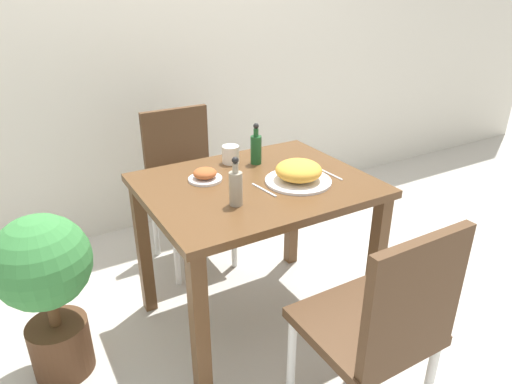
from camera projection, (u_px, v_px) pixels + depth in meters
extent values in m
plane|color=#B7B2A8|center=(256.00, 316.00, 2.35)|extent=(16.00, 16.00, 0.00)
cube|color=beige|center=(152.00, 30.00, 2.81)|extent=(8.00, 0.05, 2.60)
cube|color=brown|center=(256.00, 186.00, 2.04)|extent=(0.99, 0.79, 0.04)
cube|color=brown|center=(200.00, 333.00, 1.73)|extent=(0.06, 0.06, 0.72)
cube|color=brown|center=(376.00, 266.00, 2.13)|extent=(0.06, 0.06, 0.72)
cube|color=brown|center=(144.00, 249.00, 2.27)|extent=(0.06, 0.06, 0.72)
cube|color=brown|center=(292.00, 208.00, 2.68)|extent=(0.06, 0.06, 0.72)
cube|color=#4C331E|center=(363.00, 326.00, 1.63)|extent=(0.42, 0.42, 0.04)
cube|color=#4C331E|center=(415.00, 301.00, 1.38)|extent=(0.40, 0.04, 0.44)
cylinder|color=white|center=(361.00, 329.00, 1.95)|extent=(0.03, 0.03, 0.43)
cylinder|color=white|center=(291.00, 361.00, 1.79)|extent=(0.03, 0.03, 0.43)
cube|color=#4C331E|center=(191.00, 194.00, 2.65)|extent=(0.42, 0.42, 0.04)
cube|color=#4C331E|center=(176.00, 145.00, 2.70)|extent=(0.40, 0.04, 0.44)
cylinder|color=white|center=(176.00, 251.00, 2.52)|extent=(0.03, 0.03, 0.43)
cylinder|color=white|center=(234.00, 235.00, 2.69)|extent=(0.03, 0.03, 0.43)
cylinder|color=white|center=(155.00, 224.00, 2.80)|extent=(0.03, 0.03, 0.43)
cylinder|color=white|center=(208.00, 211.00, 2.97)|extent=(0.03, 0.03, 0.43)
cylinder|color=white|center=(298.00, 181.00, 2.03)|extent=(0.30, 0.30, 0.01)
ellipsoid|color=gold|center=(299.00, 170.00, 2.01)|extent=(0.21, 0.21, 0.09)
cylinder|color=white|center=(205.00, 179.00, 2.05)|extent=(0.15, 0.15, 0.01)
ellipsoid|color=#A35128|center=(205.00, 173.00, 2.04)|extent=(0.11, 0.11, 0.05)
cylinder|color=silver|center=(231.00, 154.00, 2.23)|extent=(0.08, 0.08, 0.09)
cylinder|color=#194C23|center=(256.00, 150.00, 2.21)|extent=(0.05, 0.05, 0.14)
cylinder|color=#194C23|center=(256.00, 132.00, 2.18)|extent=(0.02, 0.02, 0.04)
sphere|color=black|center=(256.00, 126.00, 2.16)|extent=(0.03, 0.03, 0.03)
cylinder|color=gray|center=(236.00, 189.00, 1.80)|extent=(0.05, 0.05, 0.14)
cylinder|color=gray|center=(235.00, 168.00, 1.76)|extent=(0.02, 0.02, 0.04)
sphere|color=black|center=(235.00, 160.00, 1.75)|extent=(0.03, 0.03, 0.03)
cube|color=silver|center=(264.00, 190.00, 1.95)|extent=(0.03, 0.16, 0.00)
cube|color=silver|center=(330.00, 174.00, 2.11)|extent=(0.02, 0.17, 0.00)
cylinder|color=#51331E|center=(61.00, 347.00, 1.99)|extent=(0.25, 0.25, 0.25)
cylinder|color=brown|center=(53.00, 313.00, 1.91)|extent=(0.05, 0.05, 0.12)
sphere|color=#387F3D|center=(42.00, 262.00, 1.80)|extent=(0.39, 0.39, 0.39)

